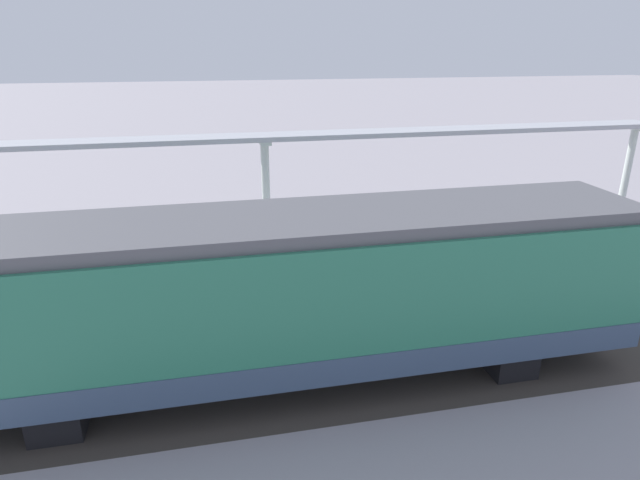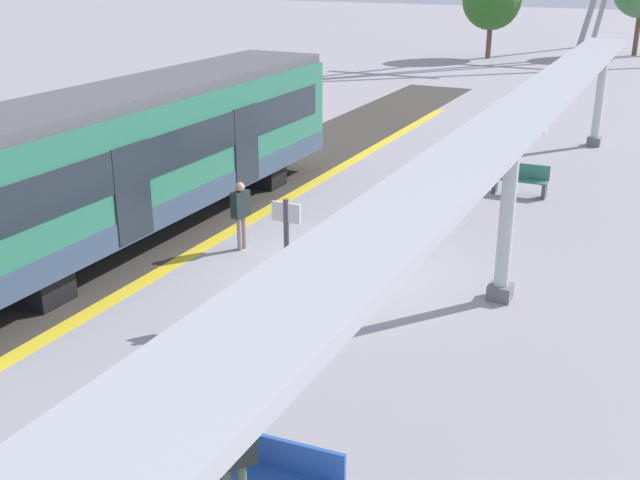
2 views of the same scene
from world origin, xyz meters
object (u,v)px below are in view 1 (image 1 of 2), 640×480
(trash_bin, at_px, (604,209))
(train_near_carriage, at_px, (295,297))
(passenger_waiting_near_edge, at_px, (289,280))
(bench_mid_platform, at_px, (467,221))
(bench_near_end, at_px, (39,253))
(canopy_pillar_nearest, at_px, (627,170))
(platform_info_sign, at_px, (358,228))
(passenger_by_the_benches, at_px, (487,204))
(canopy_pillar_second, at_px, (266,189))

(trash_bin, bearing_deg, train_near_carriage, 120.26)
(passenger_waiting_near_edge, bearing_deg, bench_mid_platform, -55.82)
(bench_near_end, bearing_deg, train_near_carriage, -138.19)
(train_near_carriage, distance_m, trash_bin, 15.49)
(canopy_pillar_nearest, bearing_deg, bench_near_end, 92.97)
(bench_mid_platform, bearing_deg, passenger_waiting_near_edge, 124.18)
(train_near_carriage, xyz_separation_m, platform_info_sign, (5.08, -2.72, -0.50))
(bench_mid_platform, xyz_separation_m, passenger_waiting_near_edge, (-4.89, 7.21, 0.54))
(passenger_by_the_benches, bearing_deg, platform_info_sign, 111.84)
(canopy_pillar_nearest, relative_size, platform_info_sign, 1.56)
(passenger_by_the_benches, bearing_deg, canopy_pillar_second, 80.33)
(bench_near_end, bearing_deg, canopy_pillar_second, -81.12)
(passenger_by_the_benches, bearing_deg, trash_bin, -83.96)
(canopy_pillar_nearest, distance_m, platform_info_sign, 12.45)
(canopy_pillar_nearest, height_order, trash_bin, canopy_pillar_nearest)
(trash_bin, bearing_deg, passenger_waiting_near_edge, 111.50)
(canopy_pillar_second, relative_size, passenger_waiting_near_edge, 2.20)
(canopy_pillar_nearest, xyz_separation_m, passenger_by_the_benches, (-1.29, 6.64, -0.63))
(canopy_pillar_nearest, height_order, bench_near_end, canopy_pillar_nearest)
(trash_bin, xyz_separation_m, passenger_waiting_near_edge, (-5.13, 13.04, 0.55))
(passenger_waiting_near_edge, bearing_deg, canopy_pillar_second, -1.61)
(trash_bin, bearing_deg, platform_info_sign, 104.24)
(passenger_waiting_near_edge, bearing_deg, passenger_by_the_benches, -59.46)
(passenger_by_the_benches, bearing_deg, train_near_carriage, 131.89)
(platform_info_sign, relative_size, passenger_by_the_benches, 1.24)
(train_near_carriage, height_order, canopy_pillar_nearest, train_near_carriage)
(train_near_carriage, xyz_separation_m, bench_mid_platform, (7.53, -7.50, -1.39))
(train_near_carriage, relative_size, bench_near_end, 9.00)
(train_near_carriage, height_order, bench_near_end, train_near_carriage)
(passenger_waiting_near_edge, relative_size, passenger_by_the_benches, 0.88)
(trash_bin, xyz_separation_m, platform_info_sign, (-2.69, 10.61, 0.90))
(passenger_waiting_near_edge, bearing_deg, trash_bin, -68.50)
(train_near_carriage, height_order, passenger_waiting_near_edge, train_near_carriage)
(trash_bin, bearing_deg, canopy_pillar_second, 86.74)
(train_near_carriage, xyz_separation_m, passenger_by_the_benches, (7.21, -8.04, -0.72))
(canopy_pillar_nearest, bearing_deg, passenger_by_the_benches, 101.02)
(canopy_pillar_nearest, distance_m, passenger_waiting_near_edge, 15.56)
(canopy_pillar_nearest, distance_m, canopy_pillar_second, 14.23)
(bench_mid_platform, bearing_deg, platform_info_sign, 117.17)
(canopy_pillar_second, bearing_deg, canopy_pillar_nearest, -90.00)
(trash_bin, relative_size, passenger_by_the_benches, 0.48)
(trash_bin, height_order, passenger_waiting_near_edge, passenger_waiting_near_edge)
(train_near_carriage, relative_size, trash_bin, 15.93)
(bench_near_end, xyz_separation_m, passenger_waiting_near_edge, (-4.76, -6.91, 0.54))
(train_near_carriage, xyz_separation_m, canopy_pillar_second, (8.51, -0.45, -0.09))
(canopy_pillar_nearest, distance_m, bench_mid_platform, 7.37)
(trash_bin, xyz_separation_m, passenger_by_the_benches, (-0.56, 5.28, 0.68))
(bench_near_end, relative_size, platform_info_sign, 0.69)
(bench_near_end, xyz_separation_m, trash_bin, (0.37, -19.95, -0.02))
(bench_mid_platform, height_order, platform_info_sign, platform_info_sign)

